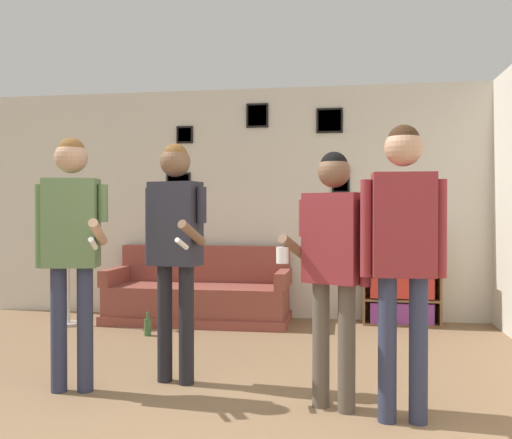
% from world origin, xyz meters
% --- Properties ---
extents(wall_back, '(7.23, 0.08, 2.70)m').
position_xyz_m(wall_back, '(-0.00, 4.34, 1.35)').
color(wall_back, silver).
rests_on(wall_back, ground_plane).
extents(couch, '(2.06, 0.80, 0.85)m').
position_xyz_m(couch, '(-0.84, 3.92, 0.28)').
color(couch, brown).
rests_on(couch, ground_plane).
extents(bookshelf, '(0.84, 0.30, 1.11)m').
position_xyz_m(bookshelf, '(1.41, 4.12, 0.55)').
color(bookshelf, brown).
rests_on(bookshelf, ground_plane).
extents(floor_lamp, '(0.43, 0.28, 1.51)m').
position_xyz_m(floor_lamp, '(-2.20, 3.51, 1.02)').
color(floor_lamp, '#ADA89E').
rests_on(floor_lamp, ground_plane).
extents(person_player_foreground_left, '(0.55, 0.44, 1.76)m').
position_xyz_m(person_player_foreground_left, '(-1.07, 1.34, 1.09)').
color(person_player_foreground_left, '#2D334C').
rests_on(person_player_foreground_left, ground_plane).
extents(person_player_foreground_center, '(0.49, 0.54, 1.74)m').
position_xyz_m(person_player_foreground_center, '(-0.42, 1.65, 1.08)').
color(person_player_foreground_center, black).
rests_on(person_player_foreground_center, ground_plane).
extents(person_watcher_holding_cup, '(0.58, 0.35, 1.63)m').
position_xyz_m(person_watcher_holding_cup, '(0.73, 1.27, 0.99)').
color(person_watcher_holding_cup, brown).
rests_on(person_watcher_holding_cup, ground_plane).
extents(person_spectator_near_bookshelf, '(0.50, 0.22, 1.76)m').
position_xyz_m(person_spectator_near_bookshelf, '(1.14, 1.11, 1.09)').
color(person_spectator_near_bookshelf, '#2D334C').
rests_on(person_spectator_near_bookshelf, ground_plane).
extents(bottle_on_floor, '(0.07, 0.07, 0.24)m').
position_xyz_m(bottle_on_floor, '(-1.16, 3.13, 0.09)').
color(bottle_on_floor, '#3D6638').
rests_on(bottle_on_floor, ground_plane).
extents(drinking_cup, '(0.09, 0.09, 0.10)m').
position_xyz_m(drinking_cup, '(1.34, 4.12, 1.16)').
color(drinking_cup, blue).
rests_on(drinking_cup, bookshelf).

